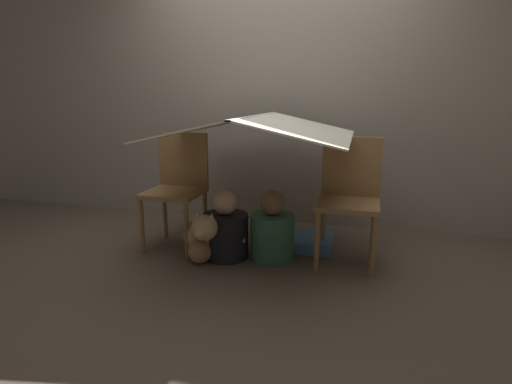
# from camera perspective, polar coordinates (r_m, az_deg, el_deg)

# --- Properties ---
(ground_plane) EXTENTS (8.80, 8.80, 0.00)m
(ground_plane) POSITION_cam_1_polar(r_m,az_deg,el_deg) (3.04, -0.71, -9.97)
(ground_plane) COLOR brown
(wall_back) EXTENTS (7.00, 0.05, 2.50)m
(wall_back) POSITION_cam_1_polar(r_m,az_deg,el_deg) (3.85, 3.68, 14.01)
(wall_back) COLOR gray
(wall_back) RESTS_ON ground_plane
(chair_left) EXTENTS (0.44, 0.44, 0.92)m
(chair_left) POSITION_cam_1_polar(r_m,az_deg,el_deg) (3.32, -11.12, 1.14)
(chair_left) COLOR olive
(chair_left) RESTS_ON ground_plane
(chair_right) EXTENTS (0.44, 0.44, 0.92)m
(chair_right) POSITION_cam_1_polar(r_m,az_deg,el_deg) (3.00, 13.16, -0.27)
(chair_right) COLOR olive
(chair_right) RESTS_ON ground_plane
(sheet_canopy) EXTENTS (1.37, 1.29, 0.16)m
(sheet_canopy) POSITION_cam_1_polar(r_m,az_deg,el_deg) (2.94, 0.00, 9.38)
(sheet_canopy) COLOR silver
(person_front) EXTENTS (0.35, 0.35, 0.52)m
(person_front) POSITION_cam_1_polar(r_m,az_deg,el_deg) (3.08, -4.36, -5.63)
(person_front) COLOR black
(person_front) RESTS_ON ground_plane
(person_second) EXTENTS (0.33, 0.33, 0.53)m
(person_second) POSITION_cam_1_polar(r_m,az_deg,el_deg) (3.04, 2.34, -5.73)
(person_second) COLOR #38664C
(person_second) RESTS_ON ground_plane
(dog) EXTENTS (0.50, 0.44, 0.42)m
(dog) POSITION_cam_1_polar(r_m,az_deg,el_deg) (3.05, -6.20, -6.21)
(dog) COLOR tan
(dog) RESTS_ON ground_plane
(floor_cushion) EXTENTS (0.45, 0.36, 0.10)m
(floor_cushion) POSITION_cam_1_polar(r_m,az_deg,el_deg) (3.32, 6.92, -7.07)
(floor_cushion) COLOR #4C7FB2
(floor_cushion) RESTS_ON ground_plane
(plush_toy) EXTENTS (0.18, 0.18, 0.28)m
(plush_toy) POSITION_cam_1_polar(r_m,az_deg,el_deg) (3.02, -8.02, -7.96)
(plush_toy) COLOR tan
(plush_toy) RESTS_ON ground_plane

